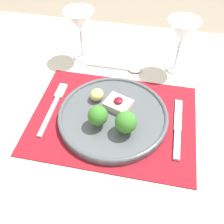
# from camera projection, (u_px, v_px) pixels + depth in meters

# --- Properties ---
(ground_plane) EXTENTS (8.00, 8.00, 0.00)m
(ground_plane) POSITION_uv_depth(u_px,v_px,m) (113.00, 218.00, 1.27)
(ground_plane) COLOR gray
(dining_table) EXTENTS (1.27, 1.00, 0.74)m
(dining_table) POSITION_uv_depth(u_px,v_px,m) (113.00, 139.00, 0.79)
(dining_table) COLOR beige
(dining_table) RESTS_ON ground_plane
(placemat) EXTENTS (0.44, 0.33, 0.00)m
(placemat) POSITION_uv_depth(u_px,v_px,m) (113.00, 119.00, 0.72)
(placemat) COLOR maroon
(placemat) RESTS_ON dining_table
(dinner_plate) EXTENTS (0.30, 0.30, 0.08)m
(dinner_plate) POSITION_uv_depth(u_px,v_px,m) (112.00, 114.00, 0.71)
(dinner_plate) COLOR #4C5156
(dinner_plate) RESTS_ON placemat
(fork) EXTENTS (0.02, 0.20, 0.01)m
(fork) POSITION_uv_depth(u_px,v_px,m) (55.00, 104.00, 0.75)
(fork) COLOR silver
(fork) RESTS_ON placemat
(knife) EXTENTS (0.02, 0.20, 0.01)m
(knife) POSITION_uv_depth(u_px,v_px,m) (177.00, 131.00, 0.68)
(knife) COLOR silver
(knife) RESTS_ON placemat
(spoon) EXTENTS (0.19, 0.04, 0.01)m
(spoon) POSITION_uv_depth(u_px,v_px,m) (126.00, 68.00, 0.86)
(spoon) COLOR silver
(spoon) RESTS_ON dining_table
(wine_glass_near) EXTENTS (0.10, 0.10, 0.17)m
(wine_glass_near) POSITION_uv_depth(u_px,v_px,m) (182.00, 33.00, 0.77)
(wine_glass_near) COLOR white
(wine_glass_near) RESTS_ON dining_table
(wine_glass_far) EXTENTS (0.10, 0.10, 0.17)m
(wine_glass_far) POSITION_uv_depth(u_px,v_px,m) (80.00, 23.00, 0.81)
(wine_glass_far) COLOR white
(wine_glass_far) RESTS_ON dining_table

